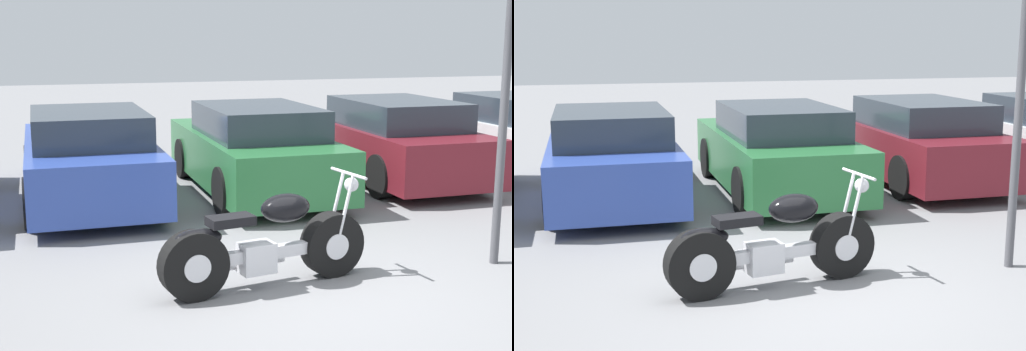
% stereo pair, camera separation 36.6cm
% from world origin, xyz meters
% --- Properties ---
extents(ground_plane, '(60.00, 60.00, 0.00)m').
position_xyz_m(ground_plane, '(0.00, 0.00, 0.00)').
color(ground_plane, slate).
extents(motorcycle, '(2.19, 0.74, 1.08)m').
position_xyz_m(motorcycle, '(-0.46, 0.37, 0.43)').
color(motorcycle, black).
rests_on(motorcycle, ground_plane).
extents(parked_car_blue, '(1.86, 4.41, 1.38)m').
position_xyz_m(parked_car_blue, '(-1.81, 4.60, 0.66)').
color(parked_car_blue, '#2D479E').
rests_on(parked_car_blue, ground_plane).
extents(parked_car_green, '(1.86, 4.41, 1.38)m').
position_xyz_m(parked_car_green, '(0.72, 4.55, 0.66)').
color(parked_car_green, '#286B38').
rests_on(parked_car_green, ground_plane).
extents(parked_car_maroon, '(1.86, 4.41, 1.38)m').
position_xyz_m(parked_car_maroon, '(3.24, 4.83, 0.66)').
color(parked_car_maroon, maroon).
rests_on(parked_car_maroon, ground_plane).
extents(lamp_post, '(0.25, 0.25, 3.29)m').
position_xyz_m(lamp_post, '(2.16, 0.34, 2.18)').
color(lamp_post, '#4C4C51').
rests_on(lamp_post, ground_plane).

